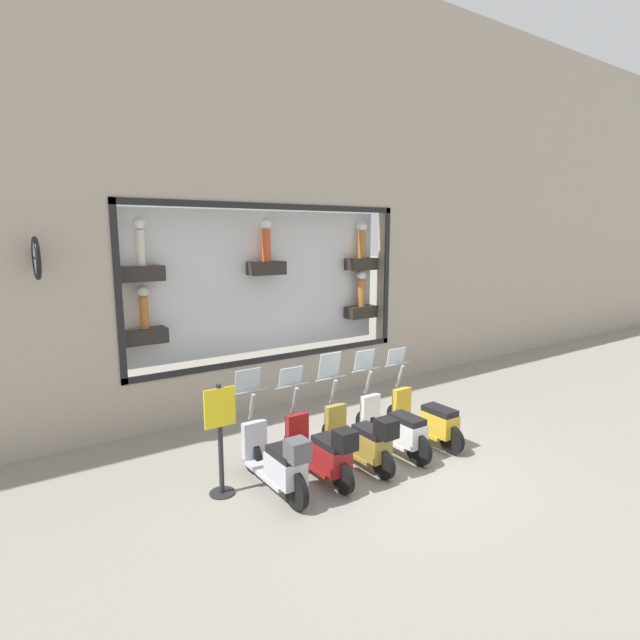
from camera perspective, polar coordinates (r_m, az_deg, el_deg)
name	(u,v)px	position (r m, az deg, el deg)	size (l,w,h in m)	color
ground_plane	(382,464)	(8.33, 7.07, -16.04)	(120.00, 120.00, 0.00)	gray
building_facade	(268,183)	(10.52, -5.96, 15.30)	(1.25, 36.00, 9.07)	#ADA08E
scooter_yellow_0	(427,419)	(9.09, 12.15, -11.04)	(1.80, 0.60, 1.54)	black
scooter_white_1	(395,428)	(8.59, 8.56, -12.12)	(1.80, 0.60, 1.61)	black
scooter_olive_2	(362,438)	(8.06, 4.84, -13.34)	(1.79, 0.60, 1.67)	black
scooter_red_3	(322,450)	(7.64, 0.29, -14.68)	(1.79, 0.60, 1.53)	black
scooter_silver_4	(277,462)	(7.28, -4.90, -15.82)	(1.81, 0.60, 1.62)	black
shop_sign_post	(220,436)	(7.21, -11.31, -12.89)	(0.36, 0.45, 1.61)	#232326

